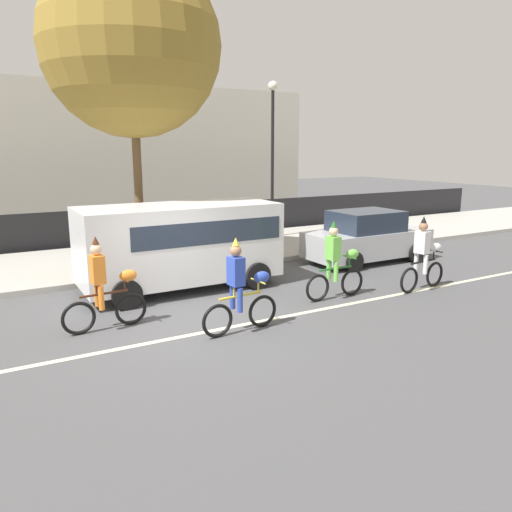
# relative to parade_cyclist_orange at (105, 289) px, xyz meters

# --- Properties ---
(ground_plane) EXTENTS (80.00, 80.00, 0.00)m
(ground_plane) POSITION_rel_parade_cyclist_orange_xyz_m (1.62, -0.64, -0.84)
(ground_plane) COLOR #4C4C4F
(road_centre_line) EXTENTS (36.00, 0.14, 0.01)m
(road_centre_line) POSITION_rel_parade_cyclist_orange_xyz_m (1.62, -1.14, -0.84)
(road_centre_line) COLOR beige
(road_centre_line) RESTS_ON ground
(sidewalk_curb) EXTENTS (60.00, 5.00, 0.15)m
(sidewalk_curb) POSITION_rel_parade_cyclist_orange_xyz_m (1.62, 5.86, -0.77)
(sidewalk_curb) COLOR #ADAAA3
(sidewalk_curb) RESTS_ON ground
(fence_line) EXTENTS (40.00, 0.08, 1.40)m
(fence_line) POSITION_rel_parade_cyclist_orange_xyz_m (1.62, 8.76, -0.14)
(fence_line) COLOR black
(fence_line) RESTS_ON ground
(building_backdrop) EXTENTS (28.00, 8.00, 6.45)m
(building_backdrop) POSITION_rel_parade_cyclist_orange_xyz_m (-0.22, 17.36, 2.39)
(building_backdrop) COLOR beige
(building_backdrop) RESTS_ON ground
(parade_cyclist_orange) EXTENTS (1.72, 0.50, 1.92)m
(parade_cyclist_orange) POSITION_rel_parade_cyclist_orange_xyz_m (0.00, 0.00, 0.00)
(parade_cyclist_orange) COLOR black
(parade_cyclist_orange) RESTS_ON ground
(parade_cyclist_cobalt) EXTENTS (1.72, 0.50, 1.92)m
(parade_cyclist_cobalt) POSITION_rel_parade_cyclist_orange_xyz_m (2.29, -1.47, 0.00)
(parade_cyclist_cobalt) COLOR black
(parade_cyclist_cobalt) RESTS_ON ground
(parade_cyclist_lime) EXTENTS (1.72, 0.50, 1.92)m
(parade_cyclist_lime) POSITION_rel_parade_cyclist_orange_xyz_m (5.34, -0.60, 0.00)
(parade_cyclist_lime) COLOR black
(parade_cyclist_lime) RESTS_ON ground
(parade_cyclist_zebra) EXTENTS (1.72, 0.50, 1.92)m
(parade_cyclist_zebra) POSITION_rel_parade_cyclist_orange_xyz_m (7.74, -1.12, 0.00)
(parade_cyclist_zebra) COLOR black
(parade_cyclist_zebra) RESTS_ON ground
(parked_van_white) EXTENTS (5.00, 2.22, 2.18)m
(parked_van_white) POSITION_rel_parade_cyclist_orange_xyz_m (2.48, 2.06, 0.44)
(parked_van_white) COLOR white
(parked_van_white) RESTS_ON ground
(parked_car_silver) EXTENTS (4.10, 1.92, 1.64)m
(parked_car_silver) POSITION_rel_parade_cyclist_orange_xyz_m (8.74, 2.11, -0.06)
(parked_car_silver) COLOR #B7BABF
(parked_car_silver) RESTS_ON ground
(street_lamp_post) EXTENTS (0.36, 0.36, 5.86)m
(street_lamp_post) POSITION_rel_parade_cyclist_orange_xyz_m (8.05, 6.78, 3.15)
(street_lamp_post) COLOR black
(street_lamp_post) RESTS_ON sidewalk_curb
(street_tree_near_lamp) EXTENTS (4.85, 4.85, 8.53)m
(street_tree_near_lamp) POSITION_rel_parade_cyclist_orange_xyz_m (2.05, 4.28, 5.40)
(street_tree_near_lamp) COLOR brown
(street_tree_near_lamp) RESTS_ON sidewalk_curb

